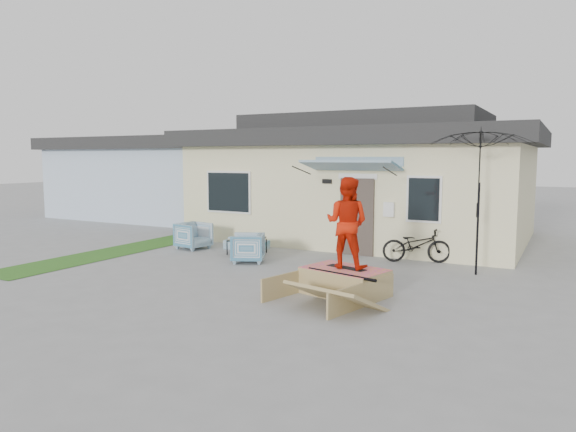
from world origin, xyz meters
The scene contains 13 objects.
ground centered at (0.00, 0.00, 0.00)m, with size 90.00×90.00×0.00m, color gray.
grass_strip centered at (-5.20, 2.00, 0.00)m, with size 1.40×8.00×0.01m, color #2A601D.
house centered at (0.00, 7.99, 1.94)m, with size 10.80×8.49×4.10m.
neighbor_house centered at (-10.50, 10.00, 1.78)m, with size 8.60×7.60×3.50m.
loveseat centered at (-2.16, 3.85, 0.25)m, with size 1.28×0.38×0.50m, color teal.
armchair_left centered at (-3.56, 3.16, 0.43)m, with size 0.83×0.77×0.85m, color teal.
armchair_right centered at (-1.09, 2.22, 0.41)m, with size 0.79×0.74×0.82m, color teal.
coffee_table centered at (-1.75, 3.21, 0.22)m, with size 0.88×0.88×0.43m, color black.
bicycle centered at (2.70, 4.24, 0.54)m, with size 0.59×1.70×1.09m, color black.
patio_umbrella centered at (4.27, 3.45, 1.75)m, with size 2.72×2.60×2.20m.
skate_ramp centered at (2.30, 0.40, 0.25)m, with size 1.52×2.03×0.51m, color #9D8551, non-canonical shape.
skateboard centered at (2.31, 0.45, 0.53)m, with size 0.85×0.21×0.05m, color black.
skater centered at (2.31, 0.45, 1.44)m, with size 0.86×0.66×1.76m, color red.
Camera 1 is at (6.08, -8.99, 2.65)m, focal length 32.98 mm.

